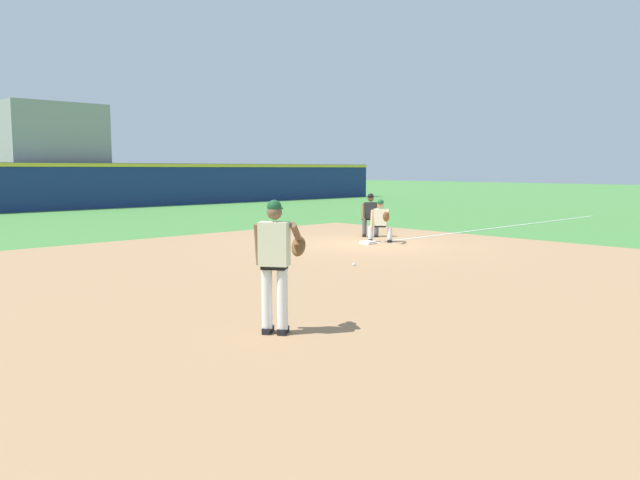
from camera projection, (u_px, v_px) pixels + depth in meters
name	position (u px, v px, depth m)	size (l,w,h in m)	color
ground_plane	(368.00, 244.00, 18.91)	(160.00, 160.00, 0.00)	#47843D
infield_dirt_patch	(339.00, 272.00, 13.76)	(18.00, 18.00, 0.01)	#A87F56
foul_line_stripe	(505.00, 227.00, 24.46)	(16.15, 0.10, 0.00)	white
first_base_bag	(368.00, 243.00, 18.91)	(0.38, 0.38, 0.09)	white
baseball	(354.00, 265.00, 14.63)	(0.07, 0.07, 0.07)	white
pitcher	(276.00, 258.00, 8.53)	(0.85, 0.57, 1.86)	black
first_baseman	(381.00, 219.00, 19.25)	(0.81, 1.04, 1.34)	black
umpire	(371.00, 213.00, 20.80)	(0.65, 0.68, 1.46)	black
outfield_wall	(72.00, 185.00, 34.55)	(48.00, 0.54, 2.60)	navy
stadium_seating_block	(46.00, 156.00, 37.05)	(5.50, 5.90, 6.00)	gray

